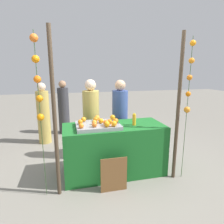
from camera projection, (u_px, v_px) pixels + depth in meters
ground_plane at (114, 172)px, 3.46m from camera, size 24.00×24.00×0.00m
stall_counter at (114, 149)px, 3.37m from camera, size 1.71×0.73×0.86m
orange_tray at (98, 125)px, 3.17m from camera, size 0.71×0.55×0.06m
orange_0 at (81, 126)px, 2.91m from camera, size 0.08×0.08×0.08m
orange_1 at (116, 121)px, 3.18m from camera, size 0.09×0.09×0.09m
orange_2 at (94, 125)px, 2.97m from camera, size 0.08×0.08×0.08m
orange_3 at (80, 122)px, 3.11m from camera, size 0.08×0.08×0.08m
orange_4 at (96, 119)px, 3.27m from camera, size 0.08×0.08×0.08m
orange_5 at (101, 121)px, 3.17m from camera, size 0.08×0.08×0.08m
orange_6 at (97, 118)px, 3.35m from camera, size 0.09×0.09×0.09m
orange_7 at (94, 122)px, 3.10m from camera, size 0.08×0.08×0.08m
orange_8 at (110, 121)px, 3.15m from camera, size 0.08×0.08×0.08m
orange_9 at (106, 122)px, 3.07m from camera, size 0.09×0.09×0.09m
orange_10 at (114, 124)px, 3.00m from camera, size 0.09×0.09×0.09m
orange_11 at (113, 117)px, 3.39m from camera, size 0.09×0.09×0.09m
orange_12 at (107, 124)px, 2.97m from camera, size 0.09×0.09×0.09m
orange_13 at (84, 119)px, 3.26m from camera, size 0.08×0.08×0.08m
juice_bottle at (134, 120)px, 3.27m from camera, size 0.06×0.06×0.21m
chalkboard_sign at (114, 175)px, 2.87m from camera, size 0.40×0.03×0.55m
vendor_left at (91, 123)px, 3.87m from camera, size 0.32×0.32×1.60m
vendor_right at (120, 121)px, 4.02m from camera, size 0.32×0.32×1.59m
crowd_person_0 at (44, 115)px, 4.70m from camera, size 0.30×0.30×1.48m
crowd_person_1 at (64, 109)px, 5.41m from camera, size 0.30×0.30×1.49m
canopy_post_left at (55, 117)px, 2.60m from camera, size 0.06×0.06×2.34m
canopy_post_right at (178, 110)px, 3.04m from camera, size 0.06×0.06×2.34m
garland_strand_left at (37, 78)px, 2.47m from camera, size 0.10×0.11×2.27m
garland_strand_right at (189, 81)px, 2.95m from camera, size 0.10×0.10×2.27m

